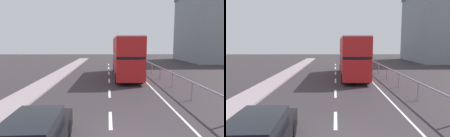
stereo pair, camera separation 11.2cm
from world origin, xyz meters
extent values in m
cube|color=silver|center=(0.00, 2.05, 0.00)|extent=(0.16, 2.23, 0.01)
cube|color=silver|center=(0.00, 7.03, 0.00)|extent=(0.16, 2.23, 0.01)
cube|color=silver|center=(0.00, 12.01, 0.00)|extent=(0.16, 2.23, 0.01)
cube|color=silver|center=(0.00, 16.98, 0.00)|extent=(0.16, 2.23, 0.01)
cube|color=silver|center=(0.00, 21.96, 0.00)|extent=(0.16, 2.23, 0.01)
cube|color=silver|center=(0.00, 26.94, 0.00)|extent=(0.16, 2.23, 0.01)
cube|color=silver|center=(3.48, 9.00, 0.00)|extent=(0.12, 46.00, 0.01)
cube|color=gray|center=(5.22, 9.00, 1.18)|extent=(0.08, 42.00, 0.08)
cylinder|color=gray|center=(5.22, 5.18, 0.59)|extent=(0.10, 0.10, 1.18)
cylinder|color=gray|center=(5.22, 9.00, 0.59)|extent=(0.10, 0.10, 1.18)
cylinder|color=gray|center=(5.22, 12.82, 0.59)|extent=(0.10, 0.10, 1.18)
cylinder|color=gray|center=(5.22, 16.64, 0.59)|extent=(0.10, 0.10, 1.18)
cylinder|color=gray|center=(5.22, 20.45, 0.59)|extent=(0.10, 0.10, 1.18)
cylinder|color=gray|center=(5.22, 24.27, 0.59)|extent=(0.10, 0.10, 1.18)
cylinder|color=gray|center=(5.22, 28.09, 0.59)|extent=(0.10, 0.10, 1.18)
cube|color=red|center=(1.82, 14.31, 1.31)|extent=(2.47, 10.38, 1.93)
cube|color=black|center=(1.82, 14.31, 2.40)|extent=(2.49, 9.97, 0.24)
cube|color=red|center=(1.82, 14.31, 3.35)|extent=(2.47, 10.38, 1.66)
cube|color=silver|center=(1.82, 14.31, 4.23)|extent=(2.42, 10.17, 0.10)
cube|color=black|center=(1.82, 19.48, 1.41)|extent=(2.22, 0.04, 1.35)
cube|color=yellow|center=(1.82, 19.48, 3.77)|extent=(1.48, 0.04, 0.28)
cylinder|color=black|center=(0.69, 18.10, 0.50)|extent=(0.28, 1.00, 1.00)
cylinder|color=black|center=(2.95, 18.10, 0.50)|extent=(0.28, 1.00, 1.00)
cylinder|color=black|center=(0.69, 10.72, 0.50)|extent=(0.28, 1.00, 1.00)
cylinder|color=black|center=(2.95, 10.72, 0.50)|extent=(0.28, 1.00, 1.00)
cube|color=black|center=(-2.40, -1.23, 1.15)|extent=(1.58, 2.41, 0.52)
cylinder|color=black|center=(-3.23, 0.41, 0.32)|extent=(0.22, 0.65, 0.64)
cylinder|color=black|center=(-1.68, 0.46, 0.32)|extent=(0.22, 0.65, 0.64)
camera|label=1|loc=(-0.11, -6.96, 3.61)|focal=31.70mm
camera|label=2|loc=(0.00, -6.96, 3.61)|focal=31.70mm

